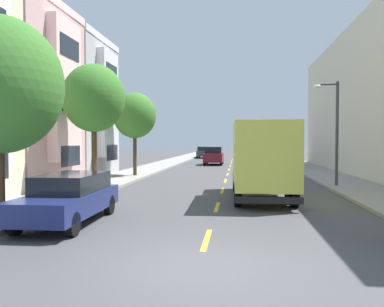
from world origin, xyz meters
TOP-DOWN VIEW (x-y plane):
  - ground_plane at (0.00, 30.00)m, footprint 160.00×160.00m
  - sidewalk_left at (-7.10, 28.00)m, footprint 3.20×120.00m
  - sidewalk_right at (7.10, 28.00)m, footprint 3.20×120.00m
  - lane_centerline_dashes at (0.00, 24.50)m, footprint 0.14×47.20m
  - townhouse_third_dove_grey at (-14.07, 19.05)m, footprint 11.57×6.73m
  - street_tree_second at (-6.40, 10.97)m, footprint 3.12×3.12m
  - street_tree_third at (-6.40, 18.76)m, footprint 2.99×2.99m
  - street_lamp at (5.92, 13.94)m, footprint 1.35×0.28m
  - delivery_box_truck at (1.80, 9.33)m, footprint 2.56×7.11m
  - parked_pickup_charcoal at (-4.26, 50.51)m, footprint 2.07×5.33m
  - parked_wagon_navy at (-4.39, 3.57)m, footprint 1.94×4.74m
  - parked_sedan_sky at (4.36, 27.49)m, footprint 1.85×4.52m
  - parked_pickup_red at (4.30, 34.04)m, footprint 2.01×5.30m
  - parked_suv_teal at (4.43, 45.40)m, footprint 2.02×4.83m
  - moving_burgundy_sedan at (-1.80, 33.98)m, footprint 1.95×4.80m

SIDE VIEW (x-z plane):
  - ground_plane at x=0.00m, z-range 0.00..0.00m
  - lane_centerline_dashes at x=0.00m, z-range 0.00..0.01m
  - sidewalk_left at x=-7.10m, z-range 0.00..0.14m
  - sidewalk_right at x=7.10m, z-range 0.00..0.14m
  - parked_sedan_sky at x=4.36m, z-range 0.03..1.46m
  - parked_wagon_navy at x=-4.39m, z-range 0.05..1.55m
  - parked_pickup_charcoal at x=-4.26m, z-range -0.04..1.69m
  - parked_pickup_red at x=4.30m, z-range -0.04..1.69m
  - parked_suv_teal at x=4.43m, z-range 0.02..1.95m
  - moving_burgundy_sedan at x=-1.80m, z-range 0.02..1.95m
  - delivery_box_truck at x=1.80m, z-range 0.23..3.51m
  - street_lamp at x=5.92m, z-range 0.65..6.26m
  - street_tree_third at x=-6.40m, z-range 1.42..7.20m
  - street_tree_second at x=-6.40m, z-range 1.54..7.79m
  - townhouse_third_dove_grey at x=-14.07m, z-range -0.20..9.75m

